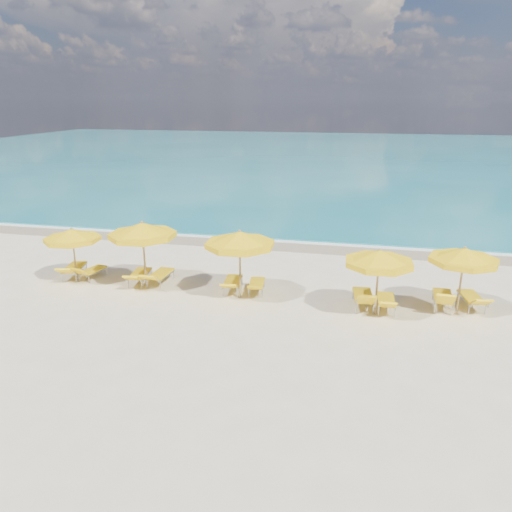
# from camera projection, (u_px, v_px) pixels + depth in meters

# --- Properties ---
(ground_plane) EXTENTS (120.00, 120.00, 0.00)m
(ground_plane) POSITION_uv_depth(u_px,v_px,m) (247.00, 300.00, 18.13)
(ground_plane) COLOR beige
(ocean) EXTENTS (120.00, 80.00, 0.30)m
(ocean) POSITION_uv_depth(u_px,v_px,m) (336.00, 155.00, 62.77)
(ocean) COLOR #146D75
(ocean) RESTS_ON ground
(wet_sand_band) EXTENTS (120.00, 2.60, 0.01)m
(wet_sand_band) POSITION_uv_depth(u_px,v_px,m) (281.00, 244.00, 25.01)
(wet_sand_band) COLOR tan
(wet_sand_band) RESTS_ON ground
(foam_line) EXTENTS (120.00, 1.20, 0.03)m
(foam_line) POSITION_uv_depth(u_px,v_px,m) (284.00, 240.00, 25.75)
(foam_line) COLOR white
(foam_line) RESTS_ON ground
(whitecap_near) EXTENTS (14.00, 0.36, 0.05)m
(whitecap_near) POSITION_uv_depth(u_px,v_px,m) (221.00, 201.00, 35.17)
(whitecap_near) COLOR white
(whitecap_near) RESTS_ON ground
(whitecap_far) EXTENTS (18.00, 0.30, 0.05)m
(whitecap_far) POSITION_uv_depth(u_px,v_px,m) (419.00, 192.00, 38.80)
(whitecap_far) COLOR white
(whitecap_far) RESTS_ON ground
(umbrella_2) EXTENTS (2.75, 2.75, 2.21)m
(umbrella_2) POSITION_uv_depth(u_px,v_px,m) (72.00, 236.00, 19.41)
(umbrella_2) COLOR #A78A53
(umbrella_2) RESTS_ON ground
(umbrella_3) EXTENTS (3.42, 3.42, 2.61)m
(umbrella_3) POSITION_uv_depth(u_px,v_px,m) (142.00, 231.00, 18.78)
(umbrella_3) COLOR #A78A53
(umbrella_3) RESTS_ON ground
(umbrella_4) EXTENTS (3.26, 3.26, 2.57)m
(umbrella_4) POSITION_uv_depth(u_px,v_px,m) (240.00, 240.00, 17.70)
(umbrella_4) COLOR #A78A53
(umbrella_4) RESTS_ON ground
(umbrella_5) EXTENTS (3.07, 3.07, 2.34)m
(umbrella_5) POSITION_uv_depth(u_px,v_px,m) (379.00, 258.00, 16.30)
(umbrella_5) COLOR #A78A53
(umbrella_5) RESTS_ON ground
(umbrella_6) EXTENTS (2.49, 2.49, 2.33)m
(umbrella_6) POSITION_uv_depth(u_px,v_px,m) (464.00, 256.00, 16.57)
(umbrella_6) COLOR #A78A53
(umbrella_6) RESTS_ON ground
(lounger_2_left) EXTENTS (1.00, 2.01, 0.78)m
(lounger_2_left) POSITION_uv_depth(u_px,v_px,m) (74.00, 272.00, 20.35)
(lounger_2_left) COLOR #A5A8AD
(lounger_2_left) RESTS_ON ground
(lounger_2_right) EXTENTS (0.79, 1.65, 0.73)m
(lounger_2_right) POSITION_uv_depth(u_px,v_px,m) (92.00, 273.00, 20.23)
(lounger_2_right) COLOR #A5A8AD
(lounger_2_right) RESTS_ON ground
(lounger_3_left) EXTENTS (0.85, 1.95, 0.73)m
(lounger_3_left) POSITION_uv_depth(u_px,v_px,m) (140.00, 278.00, 19.66)
(lounger_3_left) COLOR #A5A8AD
(lounger_3_left) RESTS_ON ground
(lounger_3_right) EXTENTS (0.70, 1.94, 0.76)m
(lounger_3_right) POSITION_uv_depth(u_px,v_px,m) (160.00, 278.00, 19.61)
(lounger_3_right) COLOR #A5A8AD
(lounger_3_right) RESTS_ON ground
(lounger_4_left) EXTENTS (0.79, 1.92, 0.71)m
(lounger_4_left) POSITION_uv_depth(u_px,v_px,m) (232.00, 286.00, 18.87)
(lounger_4_left) COLOR #A5A8AD
(lounger_4_left) RESTS_ON ground
(lounger_4_right) EXTENTS (0.77, 1.76, 0.66)m
(lounger_4_right) POSITION_uv_depth(u_px,v_px,m) (257.00, 287.00, 18.74)
(lounger_4_right) COLOR #A5A8AD
(lounger_4_right) RESTS_ON ground
(lounger_5_left) EXTENTS (0.85, 1.98, 0.91)m
(lounger_5_left) POSITION_uv_depth(u_px,v_px,m) (363.00, 301.00, 17.42)
(lounger_5_left) COLOR #A5A8AD
(lounger_5_left) RESTS_ON ground
(lounger_5_right) EXTENTS (0.64, 1.80, 0.76)m
(lounger_5_right) POSITION_uv_depth(u_px,v_px,m) (386.00, 304.00, 17.16)
(lounger_5_right) COLOR #A5A8AD
(lounger_5_right) RESTS_ON ground
(lounger_6_left) EXTENTS (0.75, 1.88, 0.91)m
(lounger_6_left) POSITION_uv_depth(u_px,v_px,m) (442.00, 301.00, 17.38)
(lounger_6_left) COLOR #A5A8AD
(lounger_6_left) RESTS_ON ground
(lounger_6_right) EXTENTS (0.88, 1.90, 0.77)m
(lounger_6_right) POSITION_uv_depth(u_px,v_px,m) (471.00, 302.00, 17.37)
(lounger_6_right) COLOR #A5A8AD
(lounger_6_right) RESTS_ON ground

